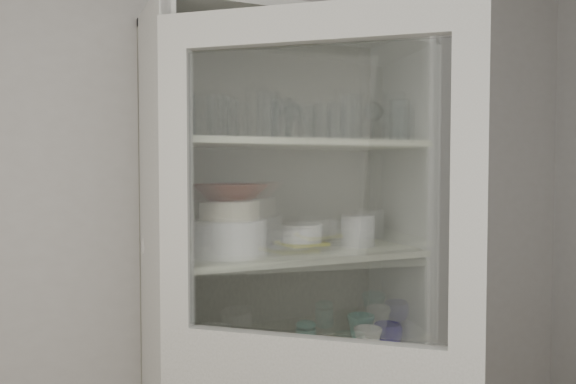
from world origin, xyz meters
name	(u,v)px	position (x,y,z in m)	size (l,w,h in m)	color
wall_back	(218,235)	(0.00, 1.50, 1.30)	(3.60, 0.02, 2.60)	#ADABA8
pantry_cabinet	(281,332)	(0.20, 1.34, 0.94)	(1.00, 0.45, 2.10)	#B2B3AB
tumbler_0	(185,115)	(-0.21, 1.14, 1.73)	(0.07, 0.07, 0.13)	silver
tumbler_1	(229,118)	(-0.06, 1.16, 1.73)	(0.06, 0.06, 0.13)	silver
tumbler_2	(281,119)	(0.10, 1.11, 1.72)	(0.06, 0.06, 0.13)	silver
tumbler_3	(268,115)	(0.07, 1.16, 1.74)	(0.08, 0.08, 0.15)	silver
tumbler_4	(351,117)	(0.37, 1.12, 1.74)	(0.08, 0.08, 0.16)	silver
tumbler_5	(337,122)	(0.34, 1.17, 1.73)	(0.07, 0.07, 0.13)	silver
tumbler_6	(399,121)	(0.61, 1.17, 1.74)	(0.08, 0.08, 0.16)	silver
tumbler_7	(177,115)	(-0.21, 1.26, 1.74)	(0.08, 0.08, 0.15)	silver
tumbler_8	(182,115)	(-0.19, 1.26, 1.74)	(0.08, 0.08, 0.15)	silver
tumbler_9	(218,117)	(-0.07, 1.26, 1.74)	(0.08, 0.08, 0.15)	silver
tumbler_10	(306,123)	(0.27, 1.26, 1.73)	(0.07, 0.07, 0.13)	silver
tumbler_11	(322,123)	(0.33, 1.25, 1.73)	(0.07, 0.07, 0.14)	silver
goblet_0	(175,118)	(-0.19, 1.38, 1.74)	(0.07, 0.07, 0.16)	silver
goblet_1	(291,121)	(0.27, 1.39, 1.74)	(0.07, 0.07, 0.16)	silver
goblet_2	(289,118)	(0.25, 1.38, 1.75)	(0.08, 0.08, 0.19)	silver
goblet_3	(373,121)	(0.61, 1.35, 1.75)	(0.08, 0.08, 0.19)	silver
plate_stack_front	(230,237)	(-0.04, 1.23, 1.32)	(0.25, 0.25, 0.13)	white
plate_stack_back	(168,244)	(-0.21, 1.42, 1.29)	(0.19, 0.19, 0.06)	white
cream_bowl	(230,210)	(-0.04, 1.23, 1.42)	(0.21, 0.21, 0.06)	beige
terracotta_bowl	(230,192)	(-0.04, 1.23, 1.48)	(0.23, 0.23, 0.06)	#5B2D20
glass_platter	(302,247)	(0.26, 1.27, 1.27)	(0.29, 0.29, 0.02)	silver
yellow_trivet	(302,243)	(0.26, 1.27, 1.28)	(0.15, 0.15, 0.01)	yellow
white_ramekin	(302,233)	(0.26, 1.27, 1.32)	(0.15, 0.15, 0.07)	white
grey_bowl_stack	(358,231)	(0.48, 1.26, 1.32)	(0.13, 0.13, 0.12)	silver
mug_blue	(388,335)	(0.61, 1.23, 0.91)	(0.11, 0.11, 0.09)	navy
mug_teal	(361,327)	(0.55, 1.35, 0.91)	(0.11, 0.11, 0.10)	#238173
mug_white	(368,341)	(0.49, 1.19, 0.91)	(0.11, 0.11, 0.10)	white
teal_jar	(306,337)	(0.30, 1.33, 0.91)	(0.08, 0.08, 0.10)	#238173
measuring_cups	(279,359)	(0.14, 1.21, 0.88)	(0.10, 0.10, 0.04)	silver
white_canister	(213,346)	(-0.08, 1.30, 0.93)	(0.12, 0.12, 0.14)	white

